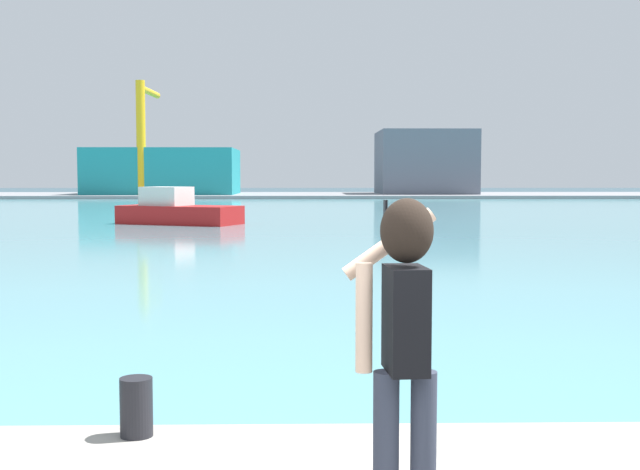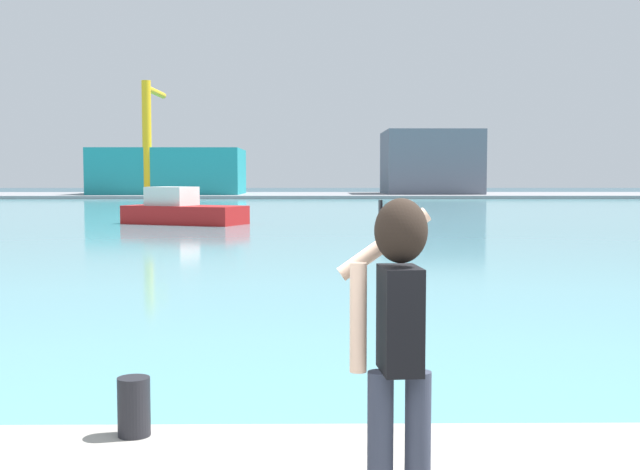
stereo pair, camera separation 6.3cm
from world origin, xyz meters
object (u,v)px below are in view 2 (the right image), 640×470
(person_photographer, at_px, (398,326))
(warehouse_left, at_px, (170,171))
(port_crane, at_px, (149,126))
(warehouse_right, at_px, (430,162))
(harbor_bollard, at_px, (134,407))
(boat_moored, at_px, (182,211))

(person_photographer, bearing_deg, warehouse_left, 5.86)
(port_crane, bearing_deg, warehouse_right, 10.74)
(warehouse_right, relative_size, port_crane, 0.93)
(warehouse_left, bearing_deg, harbor_bollard, -80.47)
(port_crane, bearing_deg, warehouse_left, 71.80)
(boat_moored, distance_m, warehouse_right, 59.06)
(person_photographer, xyz_separation_m, boat_moored, (-7.02, 37.56, -1.02))
(warehouse_right, bearing_deg, port_crane, -169.26)
(warehouse_left, bearing_deg, port_crane, -108.20)
(warehouse_right, bearing_deg, warehouse_left, -176.97)
(port_crane, bearing_deg, person_photographer, -78.11)
(harbor_bollard, bearing_deg, boat_moored, 98.35)
(harbor_bollard, xyz_separation_m, port_crane, (-16.52, 85.16, 7.12))
(boat_moored, bearing_deg, harbor_bollard, -58.14)
(person_photographer, height_order, boat_moored, person_photographer)
(harbor_bollard, height_order, warehouse_left, warehouse_left)
(person_photographer, distance_m, port_crane, 88.75)
(person_photographer, height_order, warehouse_right, warehouse_right)
(person_photographer, distance_m, warehouse_right, 93.77)
(port_crane, bearing_deg, boat_moored, -77.12)
(person_photographer, distance_m, harbor_bollard, 2.42)
(person_photographer, bearing_deg, warehouse_right, -13.06)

